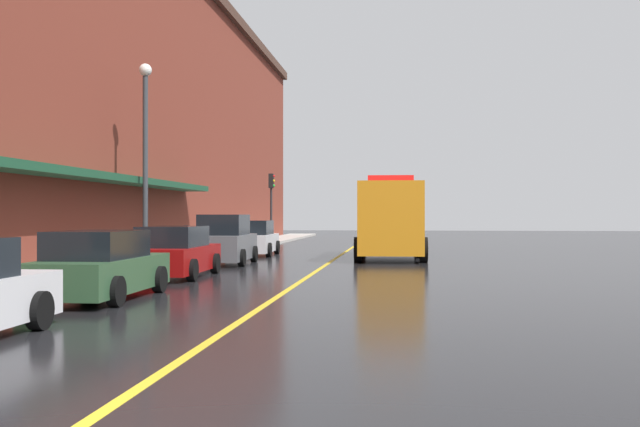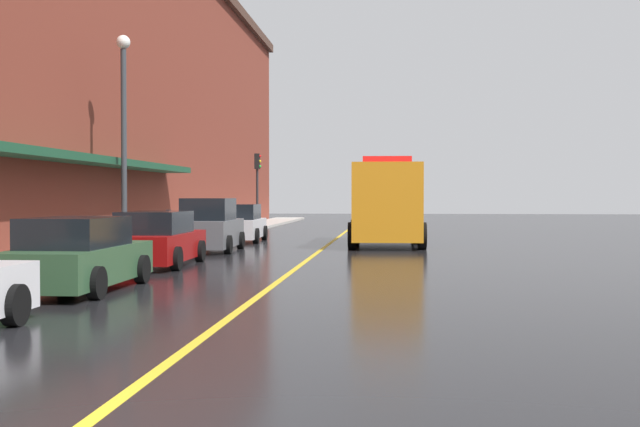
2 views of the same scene
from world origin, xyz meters
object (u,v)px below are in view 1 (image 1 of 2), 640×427
(parking_meter_1, at_px, (187,236))
(street_lamp_left, at_px, (145,142))
(parked_car_1, at_px, (101,267))
(parked_car_3, at_px, (225,241))
(utility_truck, at_px, (390,221))
(parking_meter_2, at_px, (207,234))
(parked_car_2, at_px, (175,253))
(traffic_light_near, at_px, (271,194))
(parked_car_4, at_px, (254,239))

(parking_meter_1, distance_m, street_lamp_left, 4.46)
(parked_car_1, height_order, parked_car_3, parked_car_3)
(utility_truck, distance_m, parking_meter_2, 7.87)
(parked_car_2, xyz_separation_m, parking_meter_1, (-1.37, 5.78, 0.33))
(parking_meter_2, bearing_deg, traffic_light_near, 89.76)
(parked_car_4, bearing_deg, parking_meter_1, 165.00)
(parking_meter_1, height_order, traffic_light_near, traffic_light_near)
(parked_car_1, distance_m, parked_car_2, 5.76)
(parked_car_1, height_order, traffic_light_near, traffic_light_near)
(parked_car_4, bearing_deg, street_lamp_left, 165.35)
(parked_car_2, relative_size, traffic_light_near, 1.08)
(parked_car_1, bearing_deg, parked_car_4, -0.38)
(parked_car_1, xyz_separation_m, parked_car_3, (-0.02, 11.60, 0.15))
(parked_car_4, relative_size, parking_meter_2, 3.35)
(parked_car_4, xyz_separation_m, traffic_light_near, (-1.31, 11.84, 2.39))
(parking_meter_1, xyz_separation_m, parking_meter_2, (0.00, 2.83, 0.00))
(parking_meter_2, height_order, traffic_light_near, traffic_light_near)
(parked_car_2, bearing_deg, traffic_light_near, 1.60)
(parked_car_4, distance_m, traffic_light_near, 12.15)
(parking_meter_1, bearing_deg, parked_car_3, 2.40)
(parking_meter_1, bearing_deg, street_lamp_left, -101.74)
(parked_car_2, height_order, utility_truck, utility_truck)
(parking_meter_2, bearing_deg, parked_car_3, -61.99)
(parked_car_2, bearing_deg, parking_meter_1, 11.76)
(parked_car_2, xyz_separation_m, parking_meter_2, (-1.37, 8.61, 0.33))
(parked_car_4, relative_size, street_lamp_left, 0.64)
(parked_car_2, height_order, parking_meter_1, parked_car_2)
(parked_car_4, bearing_deg, parked_car_1, 178.25)
(street_lamp_left, bearing_deg, utility_truck, 41.31)
(parked_car_2, distance_m, parking_meter_2, 8.73)
(parking_meter_2, bearing_deg, utility_truck, 11.49)
(parked_car_1, bearing_deg, parking_meter_2, 5.14)
(parking_meter_2, distance_m, traffic_light_near, 15.15)
(parked_car_2, distance_m, parking_meter_1, 5.95)
(parked_car_1, height_order, utility_truck, utility_truck)
(parked_car_3, distance_m, parking_meter_2, 3.15)
(parked_car_4, relative_size, traffic_light_near, 1.04)
(parked_car_2, xyz_separation_m, parked_car_3, (0.11, 5.84, 0.14))
(parking_meter_2, distance_m, street_lamp_left, 6.65)
(parked_car_2, bearing_deg, parked_car_3, -2.61)
(parked_car_3, relative_size, utility_truck, 0.55)
(parked_car_2, xyz_separation_m, parked_car_4, (-0.00, 11.78, 0.03))
(parked_car_3, height_order, parked_car_4, parked_car_3)
(parked_car_3, bearing_deg, traffic_light_near, 2.76)
(parked_car_2, xyz_separation_m, street_lamp_left, (-1.97, 2.89, 3.67))
(parked_car_1, relative_size, street_lamp_left, 0.65)
(parked_car_3, height_order, street_lamp_left, street_lamp_left)
(parking_meter_2, relative_size, street_lamp_left, 0.19)
(parking_meter_1, bearing_deg, traffic_light_near, 89.80)
(parked_car_2, relative_size, parking_meter_2, 3.48)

